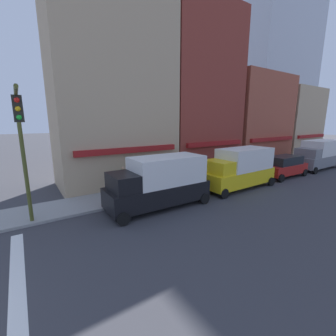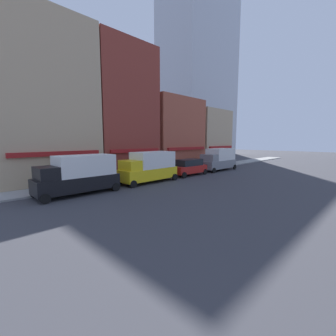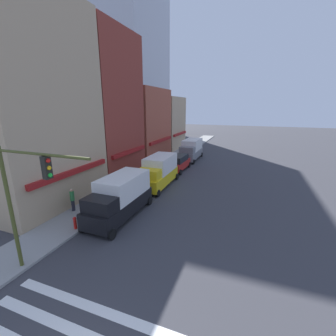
# 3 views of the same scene
# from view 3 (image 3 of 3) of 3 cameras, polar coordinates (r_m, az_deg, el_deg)

# --- Properties ---
(storefront_row) EXTENTS (35.79, 5.30, 15.77)m
(storefront_row) POSITION_cam_3_polar(r_m,az_deg,el_deg) (28.65, -12.17, 12.70)
(storefront_row) COLOR tan
(storefront_row) RESTS_ON ground_plane
(tower_distant) EXTENTS (21.96, 13.03, 48.70)m
(tower_distant) POSITION_cam_3_polar(r_m,az_deg,el_deg) (69.35, -8.96, 28.90)
(tower_distant) COLOR #B2B7C1
(tower_distant) RESTS_ON ground_plane
(traffic_signal) EXTENTS (0.32, 4.97, 6.25)m
(traffic_signal) POSITION_cam_3_polar(r_m,az_deg,el_deg) (11.75, -32.66, -5.01)
(traffic_signal) COLOR #474C1E
(traffic_signal) RESTS_ON ground_plane
(box_truck_black) EXTENTS (6.22, 2.42, 3.04)m
(box_truck_black) POSITION_cam_3_polar(r_m,az_deg,el_deg) (16.78, -12.08, -7.06)
(box_truck_black) COLOR black
(box_truck_black) RESTS_ON ground_plane
(box_truck_yellow) EXTENTS (6.24, 2.42, 3.04)m
(box_truck_yellow) POSITION_cam_3_polar(r_m,az_deg,el_deg) (22.76, -2.41, -0.74)
(box_truck_yellow) COLOR yellow
(box_truck_yellow) RESTS_ON ground_plane
(suv_red) EXTENTS (4.75, 2.12, 1.94)m
(suv_red) POSITION_cam_3_polar(r_m,az_deg,el_deg) (28.56, 2.52, 1.44)
(suv_red) COLOR #B21E19
(suv_red) RESTS_ON ground_plane
(box_truck_grey) EXTENTS (6.20, 2.42, 3.04)m
(box_truck_grey) POSITION_cam_3_polar(r_m,az_deg,el_deg) (34.52, 5.92, 4.74)
(box_truck_grey) COLOR slate
(box_truck_grey) RESTS_ON ground_plane
(pedestrian_green_top) EXTENTS (0.32, 0.32, 1.77)m
(pedestrian_green_top) POSITION_cam_3_polar(r_m,az_deg,el_deg) (18.68, -23.10, -7.34)
(pedestrian_green_top) COLOR #23232D
(pedestrian_green_top) RESTS_ON sidewalk_left
(fire_hydrant) EXTENTS (0.24, 0.24, 0.84)m
(fire_hydrant) POSITION_cam_3_polar(r_m,az_deg,el_deg) (16.20, -22.54, -12.60)
(fire_hydrant) COLOR red
(fire_hydrant) RESTS_ON sidewalk_left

